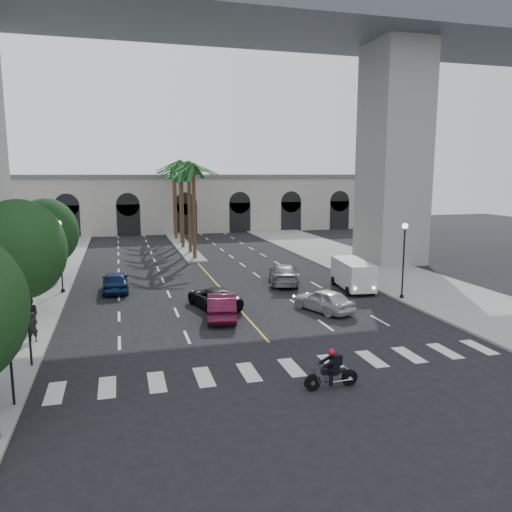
# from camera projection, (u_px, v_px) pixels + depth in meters

# --- Properties ---
(ground) EXTENTS (140.00, 140.00, 0.00)m
(ground) POSITION_uv_depth(u_px,v_px,m) (281.00, 356.00, 23.93)
(ground) COLOR black
(ground) RESTS_ON ground
(sidewalk_left) EXTENTS (8.00, 100.00, 0.15)m
(sidewalk_left) POSITION_uv_depth(u_px,v_px,m) (6.00, 300.00, 34.27)
(sidewalk_left) COLOR gray
(sidewalk_left) RESTS_ON ground
(sidewalk_right) EXTENTS (8.00, 100.00, 0.15)m
(sidewalk_right) POSITION_uv_depth(u_px,v_px,m) (394.00, 276.00, 42.11)
(sidewalk_right) COLOR gray
(sidewalk_right) RESTS_ON ground
(median) EXTENTS (2.00, 24.00, 0.20)m
(median) POSITION_uv_depth(u_px,v_px,m) (183.00, 245.00, 60.07)
(median) COLOR gray
(median) RESTS_ON ground
(pier_building) EXTENTS (71.00, 10.50, 8.50)m
(pier_building) POSITION_uv_depth(u_px,v_px,m) (168.00, 203.00, 75.56)
(pier_building) COLOR beige
(pier_building) RESTS_ON ground
(bridge) EXTENTS (75.00, 13.00, 26.00)m
(bridge) POSITION_uv_depth(u_px,v_px,m) (241.00, 57.00, 42.73)
(bridge) COLOR gray
(bridge) RESTS_ON ground
(palm_a) EXTENTS (3.20, 3.20, 10.30)m
(palm_a) POSITION_uv_depth(u_px,v_px,m) (193.00, 169.00, 49.08)
(palm_a) COLOR #47331E
(palm_a) RESTS_ON ground
(palm_b) EXTENTS (3.20, 3.20, 10.60)m
(palm_b) POSITION_uv_depth(u_px,v_px,m) (189.00, 167.00, 52.87)
(palm_b) COLOR #47331E
(palm_b) RESTS_ON ground
(palm_c) EXTENTS (3.20, 3.20, 10.10)m
(palm_c) POSITION_uv_depth(u_px,v_px,m) (181.00, 171.00, 56.67)
(palm_c) COLOR #47331E
(palm_c) RESTS_ON ground
(palm_d) EXTENTS (3.20, 3.20, 10.90)m
(palm_d) POSITION_uv_depth(u_px,v_px,m) (180.00, 165.00, 60.45)
(palm_d) COLOR #47331E
(palm_d) RESTS_ON ground
(palm_e) EXTENTS (3.20, 3.20, 10.40)m
(palm_e) POSITION_uv_depth(u_px,v_px,m) (174.00, 169.00, 64.26)
(palm_e) COLOR #47331E
(palm_e) RESTS_ON ground
(palm_f) EXTENTS (3.20, 3.20, 10.70)m
(palm_f) POSITION_uv_depth(u_px,v_px,m) (173.00, 167.00, 68.10)
(palm_f) COLOR #47331E
(palm_f) RESTS_ON ground
(street_tree_mid) EXTENTS (5.44, 5.44, 7.21)m
(street_tree_mid) POSITION_uv_depth(u_px,v_px,m) (19.00, 250.00, 29.36)
(street_tree_mid) COLOR #382616
(street_tree_mid) RESTS_ON ground
(street_tree_far) EXTENTS (5.04, 5.04, 6.68)m
(street_tree_far) POSITION_uv_depth(u_px,v_px,m) (47.00, 232.00, 40.83)
(street_tree_far) COLOR #382616
(street_tree_far) RESTS_ON ground
(lamp_post_left_far) EXTENTS (0.40, 0.40, 5.35)m
(lamp_post_left_far) POSITION_uv_depth(u_px,v_px,m) (60.00, 250.00, 35.65)
(lamp_post_left_far) COLOR black
(lamp_post_left_far) RESTS_ON ground
(lamp_post_right) EXTENTS (0.40, 0.40, 5.35)m
(lamp_post_right) POSITION_uv_depth(u_px,v_px,m) (404.00, 254.00, 33.99)
(lamp_post_right) COLOR black
(lamp_post_right) RESTS_ON ground
(traffic_signal_near) EXTENTS (0.25, 0.18, 3.65)m
(traffic_signal_near) POSITION_uv_depth(u_px,v_px,m) (9.00, 344.00, 18.19)
(traffic_signal_near) COLOR black
(traffic_signal_near) RESTS_ON ground
(traffic_signal_far) EXTENTS (0.25, 0.18, 3.65)m
(traffic_signal_far) POSITION_uv_depth(u_px,v_px,m) (28.00, 314.00, 22.00)
(traffic_signal_far) COLOR black
(traffic_signal_far) RESTS_ON ground
(motorcycle_rider) EXTENTS (2.35, 0.63, 1.69)m
(motorcycle_rider) POSITION_uv_depth(u_px,v_px,m) (333.00, 370.00, 20.24)
(motorcycle_rider) COLOR black
(motorcycle_rider) RESTS_ON ground
(car_a) EXTENTS (3.20, 4.65, 1.47)m
(car_a) POSITION_uv_depth(u_px,v_px,m) (324.00, 300.00, 31.53)
(car_a) COLOR #BBBCC1
(car_a) RESTS_ON ground
(car_b) EXTENTS (2.51, 5.03, 1.58)m
(car_b) POSITION_uv_depth(u_px,v_px,m) (221.00, 305.00, 30.08)
(car_b) COLOR #4E0F26
(car_b) RESTS_ON ground
(car_c) EXTENTS (3.30, 5.20, 1.34)m
(car_c) POSITION_uv_depth(u_px,v_px,m) (214.00, 297.00, 32.53)
(car_c) COLOR black
(car_c) RESTS_ON ground
(car_d) EXTENTS (3.57, 5.82, 1.58)m
(car_d) POSITION_uv_depth(u_px,v_px,m) (284.00, 274.00, 39.44)
(car_d) COLOR slate
(car_d) RESTS_ON ground
(car_e) EXTENTS (1.90, 4.62, 1.57)m
(car_e) POSITION_uv_depth(u_px,v_px,m) (115.00, 281.00, 36.82)
(car_e) COLOR #112450
(car_e) RESTS_ON ground
(cargo_van) EXTENTS (2.65, 5.39, 2.20)m
(cargo_van) POSITION_uv_depth(u_px,v_px,m) (353.00, 274.00, 37.35)
(cargo_van) COLOR silver
(cargo_van) RESTS_ON ground
(pedestrian_a) EXTENTS (0.62, 0.48, 1.53)m
(pedestrian_a) POSITION_uv_depth(u_px,v_px,m) (33.00, 327.00, 25.43)
(pedestrian_a) COLOR black
(pedestrian_a) RESTS_ON sidewalk_left
(pedestrian_b) EXTENTS (1.16, 1.10, 1.90)m
(pedestrian_b) POSITION_uv_depth(u_px,v_px,m) (31.00, 315.00, 27.02)
(pedestrian_b) COLOR black
(pedestrian_b) RESTS_ON sidewalk_left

